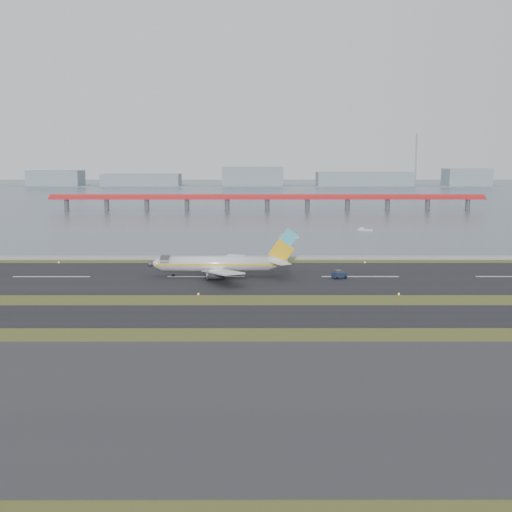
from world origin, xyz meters
name	(u,v)px	position (x,y,z in m)	size (l,w,h in m)	color
ground	(195,303)	(0.00, 0.00, 0.00)	(1000.00, 1000.00, 0.00)	#344117
apron_strip	(156,397)	(0.00, -55.00, 0.05)	(1000.00, 50.00, 0.10)	#2F2F31
taxiway_strip	(190,316)	(0.00, -12.00, 0.05)	(1000.00, 18.00, 0.10)	black
runway_strip	(206,277)	(0.00, 30.00, 0.05)	(1000.00, 45.00, 0.10)	black
seawall	(213,258)	(0.00, 60.00, 0.50)	(1000.00, 2.50, 1.00)	#999994
bay_water	(241,193)	(0.00, 460.00, 0.00)	(1400.00, 800.00, 1.30)	#445462
red_pier	(267,198)	(20.00, 250.00, 7.28)	(260.00, 5.00, 10.20)	red
far_shoreline	(256,181)	(13.62, 620.00, 6.07)	(1400.00, 80.00, 60.50)	gray
airliner	(221,264)	(4.02, 30.06, 3.46)	(38.52, 32.89, 12.80)	white
pushback_tug	(339,275)	(34.17, 27.50, 1.09)	(3.99, 3.16, 2.25)	#16213D
workboat_near	(288,237)	(25.34, 111.99, 0.58)	(7.93, 4.43, 1.84)	silver
workboat_far	(364,230)	(59.55, 139.34, 0.48)	(6.50, 2.86, 1.53)	silver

